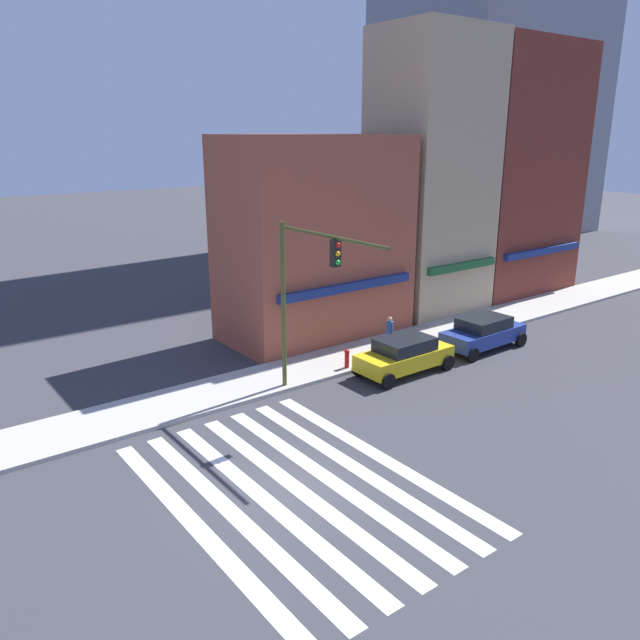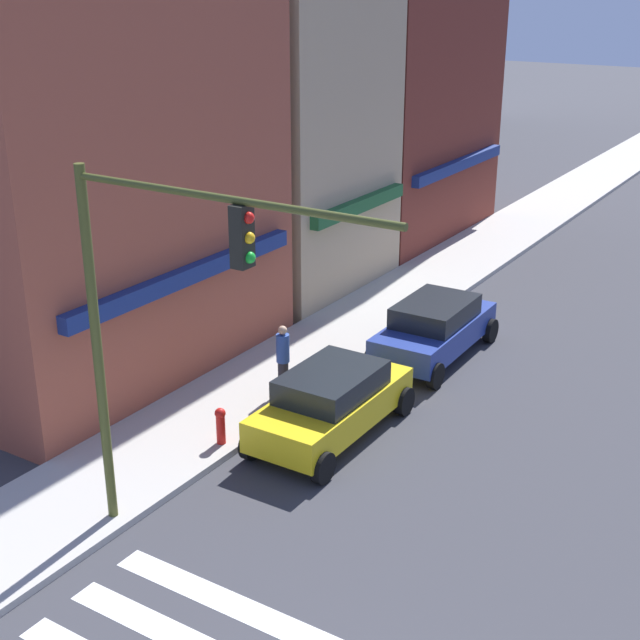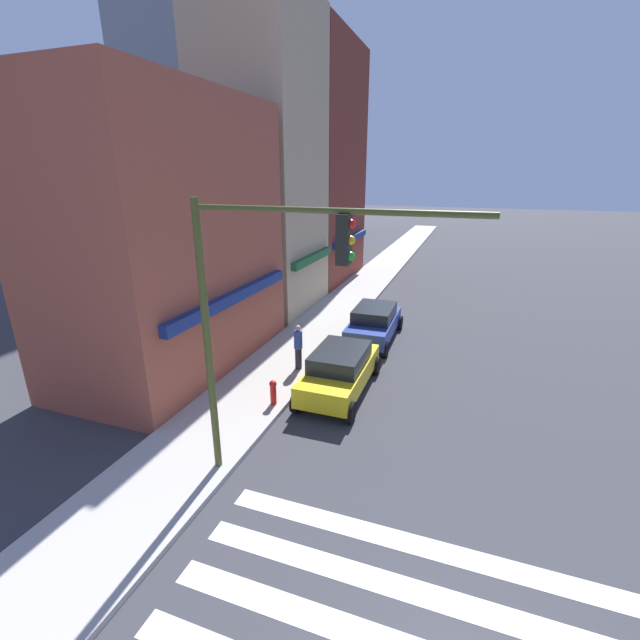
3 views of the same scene
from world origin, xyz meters
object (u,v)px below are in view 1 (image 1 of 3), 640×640
(sedan_yellow, at_px, (404,355))
(sedan_blue, at_px, (483,332))
(pedestrian_blue_shirt, at_px, (389,334))
(fire_hydrant, at_px, (347,358))
(traffic_signal, at_px, (304,282))

(sedan_yellow, bearing_deg, sedan_blue, -0.11)
(sedan_blue, xyz_separation_m, pedestrian_blue_shirt, (-4.33, 1.95, 0.23))
(sedan_yellow, relative_size, pedestrian_blue_shirt, 2.49)
(pedestrian_blue_shirt, height_order, fire_hydrant, pedestrian_blue_shirt)
(sedan_blue, bearing_deg, traffic_signal, 177.39)
(sedan_yellow, distance_m, fire_hydrant, 2.50)
(sedan_blue, bearing_deg, fire_hydrant, 165.59)
(traffic_signal, height_order, fire_hydrant, traffic_signal)
(sedan_blue, relative_size, fire_hydrant, 5.26)
(sedan_yellow, relative_size, fire_hydrant, 5.23)
(sedan_blue, distance_m, pedestrian_blue_shirt, 4.76)
(pedestrian_blue_shirt, xyz_separation_m, fire_hydrant, (-2.75, -0.25, -0.46))
(sedan_yellow, bearing_deg, traffic_signal, 176.44)
(fire_hydrant, bearing_deg, traffic_signal, -156.99)
(pedestrian_blue_shirt, bearing_deg, sedan_blue, -120.49)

